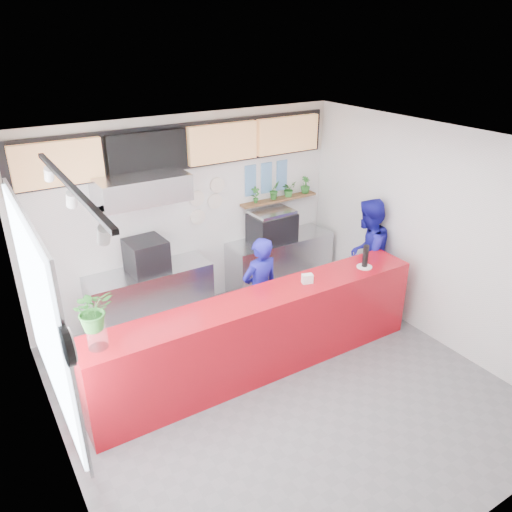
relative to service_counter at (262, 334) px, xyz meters
name	(u,v)px	position (x,y,z in m)	size (l,w,h in m)	color
floor	(279,386)	(0.00, -0.40, -0.55)	(5.00, 5.00, 0.00)	slate
ceiling	(284,147)	(0.00, -0.40, 2.45)	(5.00, 5.00, 0.00)	silver
wall_back	(188,215)	(0.00, 2.10, 0.95)	(5.00, 5.00, 0.00)	white
wall_left	(49,349)	(-2.50, -0.40, 0.95)	(5.00, 5.00, 0.00)	white
wall_right	(432,236)	(2.50, -0.40, 0.95)	(5.00, 5.00, 0.00)	white
service_counter	(262,334)	(0.00, 0.00, 0.00)	(4.50, 0.60, 1.10)	#A60B16
cream_band	(184,142)	(0.00, 2.09, 2.05)	(5.00, 0.02, 0.80)	beige
prep_bench	(151,298)	(-0.80, 1.80, -0.10)	(1.80, 0.60, 0.90)	#B2B5BA
panini_oven	(146,256)	(-0.81, 1.80, 0.59)	(0.53, 0.53, 0.47)	black
extraction_hood	(141,188)	(-0.80, 1.75, 1.60)	(1.20, 0.70, 0.35)	#B2B5BA
hood_lip	(142,202)	(-0.80, 1.75, 1.40)	(1.20, 0.70, 0.08)	#B2B5BA
right_bench	(280,262)	(1.50, 1.80, -0.10)	(1.80, 0.60, 0.90)	#B2B5BA
espresso_machine	(272,227)	(1.34, 1.80, 0.58)	(0.71, 0.51, 0.46)	black
espresso_tray	(272,212)	(1.34, 1.80, 0.83)	(0.67, 0.46, 0.06)	silver
herb_shelf	(279,199)	(1.60, 2.00, 0.95)	(1.40, 0.18, 0.04)	brown
menu_board_far_left	(58,164)	(-1.75, 1.98, 2.00)	(1.10, 0.10, 0.55)	tan
menu_board_mid_left	(147,152)	(-0.59, 1.98, 2.00)	(1.10, 0.10, 0.55)	black
menu_board_mid_right	(223,143)	(0.57, 1.98, 2.00)	(1.10, 0.10, 0.55)	tan
menu_board_far_right	(288,135)	(1.73, 1.98, 2.00)	(1.10, 0.10, 0.55)	tan
soffit	(185,146)	(0.00, 2.06, 2.00)	(4.80, 0.04, 0.65)	black
window_pane	(42,313)	(-2.47, -0.10, 1.15)	(0.04, 2.20, 1.90)	silver
window_frame	(44,313)	(-2.45, -0.10, 1.15)	(0.03, 2.30, 2.00)	#B2B5BA
wall_clock_rim	(67,346)	(-2.46, -1.30, 1.50)	(0.30, 0.30, 0.05)	black
wall_clock_face	(71,345)	(-2.43, -1.30, 1.50)	(0.26, 0.26, 0.02)	white
track_rail	(69,185)	(-2.10, -0.40, 2.39)	(0.05, 2.40, 0.04)	black
dec_plate_a	(197,198)	(0.15, 2.07, 1.20)	(0.24, 0.24, 0.03)	silver
dec_plate_b	(215,201)	(0.45, 2.07, 1.10)	(0.24, 0.24, 0.03)	silver
dec_plate_c	(198,217)	(0.15, 2.07, 0.90)	(0.24, 0.24, 0.03)	silver
dec_plate_d	(217,185)	(0.50, 2.07, 1.35)	(0.24, 0.24, 0.03)	silver
photo_frame_a	(250,173)	(1.10, 2.08, 1.45)	(0.20, 0.02, 0.25)	#598CBF
photo_frame_b	(266,170)	(1.40, 2.08, 1.45)	(0.20, 0.02, 0.25)	#598CBF
photo_frame_c	(282,168)	(1.70, 2.08, 1.45)	(0.20, 0.02, 0.25)	#598CBF
photo_frame_d	(251,188)	(1.10, 2.08, 1.20)	(0.20, 0.02, 0.25)	#598CBF
photo_frame_e	(266,185)	(1.40, 2.08, 1.20)	(0.20, 0.02, 0.25)	#598CBF
photo_frame_f	(282,183)	(1.70, 2.08, 1.20)	(0.20, 0.02, 0.25)	#598CBF
staff_center	(260,290)	(0.38, 0.64, 0.23)	(0.57, 0.37, 1.56)	#181595
staff_right	(366,255)	(2.25, 0.55, 0.35)	(0.87, 0.68, 1.79)	#181595
herb_a	(256,195)	(1.14, 2.00, 1.10)	(0.14, 0.10, 0.27)	#296C26
herb_b	(275,190)	(1.51, 2.00, 1.12)	(0.17, 0.14, 0.31)	#296C26
herb_c	(289,189)	(1.79, 2.00, 1.10)	(0.23, 0.20, 0.26)	#296C26
herb_d	(305,185)	(2.14, 2.00, 1.11)	(0.16, 0.14, 0.28)	#296C26
glass_vase	(97,337)	(-2.00, -0.01, 0.67)	(0.20, 0.20, 0.25)	white
basil_vase	(93,310)	(-2.00, -0.01, 0.99)	(0.40, 0.35, 0.44)	#296C26
napkin_holder	(307,279)	(0.68, -0.01, 0.61)	(0.14, 0.09, 0.12)	white
white_plate	(364,267)	(1.62, -0.06, 0.56)	(0.21, 0.21, 0.02)	white
pepper_mill	(365,256)	(1.62, -0.06, 0.72)	(0.08, 0.08, 0.31)	black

